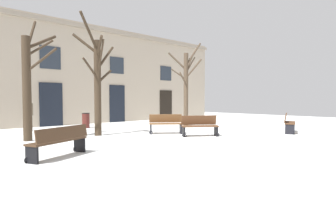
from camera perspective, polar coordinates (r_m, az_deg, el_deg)
The scene contains 11 objects.
ground_plane at distance 11.78m, azimuth 6.16°, elevation -5.19°, with size 36.72×36.72×0.00m, color white.
building_facade at distance 19.30m, azimuth -15.66°, elevation 7.45°, with size 22.95×0.60×6.41m.
tree_center at distance 12.76m, azimuth -14.01°, elevation 6.17°, with size 1.96×1.78×5.07m.
tree_foreground at distance 17.27m, azimuth 3.68°, elevation 5.62°, with size 2.19×1.60×5.03m.
tree_right_of_center at distance 12.12m, azimuth -26.17°, elevation 5.47°, with size 1.66×1.89×4.83m.
litter_bin at distance 16.34m, azimuth -16.15°, elevation -1.62°, with size 0.43×0.43×0.83m.
bench_far_corner at distance 8.32m, azimuth -20.92°, elevation -5.42°, with size 1.88×1.18×0.86m.
bench_back_to_back_left at distance 13.09m, azimuth -0.46°, elevation -2.35°, with size 1.49×1.27×0.90m.
bench_facing_shops at distance 12.28m, azimuth 6.37°, elevation -2.77°, with size 1.55×1.29×0.89m.
bench_near_center_tree at distance 14.71m, azimuth 23.06°, elevation -1.96°, with size 1.69×1.09×0.92m.
person_crossing_plaza at distance 15.85m, azimuth -26.15°, elevation -0.17°, with size 0.42×0.29×1.63m.
Camera 1 is at (-8.81, -7.65, 1.59)m, focal length 30.40 mm.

